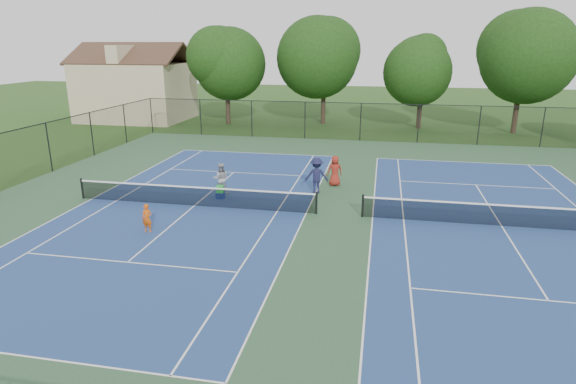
% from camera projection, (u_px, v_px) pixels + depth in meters
% --- Properties ---
extents(ground, '(140.00, 140.00, 0.00)m').
position_uv_depth(ground, '(339.00, 215.00, 21.97)').
color(ground, '#234716').
rests_on(ground, ground).
extents(court_pad, '(36.00, 36.00, 0.01)m').
position_uv_depth(court_pad, '(339.00, 215.00, 21.97)').
color(court_pad, '#2A4B2E').
rests_on(court_pad, ground).
extents(tennis_court_left, '(12.00, 23.83, 1.07)m').
position_uv_depth(tennis_court_left, '(194.00, 204.00, 23.23)').
color(tennis_court_left, navy).
rests_on(tennis_court_left, ground).
extents(tennis_court_right, '(12.00, 23.83, 1.07)m').
position_uv_depth(tennis_court_right, '(502.00, 224.00, 20.66)').
color(tennis_court_right, navy).
rests_on(tennis_court_right, ground).
extents(perimeter_fence, '(36.08, 36.08, 3.02)m').
position_uv_depth(perimeter_fence, '(340.00, 182.00, 21.50)').
color(perimeter_fence, black).
rests_on(perimeter_fence, ground).
extents(tree_back_a, '(6.80, 6.80, 9.15)m').
position_uv_depth(tree_back_a, '(226.00, 60.00, 45.07)').
color(tree_back_a, '#2D2116').
rests_on(tree_back_a, ground).
extents(tree_back_b, '(7.60, 7.60, 10.03)m').
position_uv_depth(tree_back_b, '(324.00, 54.00, 45.12)').
color(tree_back_b, '#2D2116').
rests_on(tree_back_b, ground).
extents(tree_back_c, '(6.00, 6.00, 8.40)m').
position_uv_depth(tree_back_c, '(423.00, 67.00, 42.86)').
color(tree_back_c, '#2D2116').
rests_on(tree_back_c, ground).
extents(tree_back_d, '(7.80, 7.80, 10.37)m').
position_uv_depth(tree_back_d, '(524.00, 52.00, 40.05)').
color(tree_back_d, '#2D2116').
rests_on(tree_back_d, ground).
extents(clapboard_house, '(10.80, 8.10, 7.65)m').
position_uv_depth(clapboard_house, '(136.00, 89.00, 48.72)').
color(clapboard_house, tan).
rests_on(clapboard_house, ground).
extents(child_player, '(0.46, 0.32, 1.21)m').
position_uv_depth(child_player, '(147.00, 218.00, 19.89)').
color(child_player, '#CE4F0D').
rests_on(child_player, ground).
extents(instructor, '(0.93, 0.80, 1.65)m').
position_uv_depth(instructor, '(221.00, 178.00, 24.92)').
color(instructor, '#959598').
rests_on(instructor, ground).
extents(bystander_b, '(1.30, 0.85, 1.89)m').
position_uv_depth(bystander_b, '(317.00, 175.00, 25.03)').
color(bystander_b, '#1A1B39').
rests_on(bystander_b, ground).
extents(bystander_c, '(0.94, 0.75, 1.67)m').
position_uv_depth(bystander_c, '(335.00, 171.00, 26.37)').
color(bystander_c, maroon).
rests_on(bystander_c, ground).
extents(ball_crate, '(0.43, 0.31, 0.31)m').
position_uv_depth(ball_crate, '(220.00, 195.00, 24.35)').
color(ball_crate, navy).
rests_on(ball_crate, ground).
extents(ball_hopper, '(0.37, 0.30, 0.37)m').
position_uv_depth(ball_hopper, '(220.00, 189.00, 24.25)').
color(ball_hopper, green).
rests_on(ball_hopper, ball_crate).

